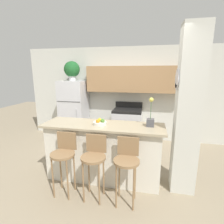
% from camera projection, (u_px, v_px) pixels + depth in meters
% --- Properties ---
extents(ground_plane, '(14.00, 14.00, 0.00)m').
position_uv_depth(ground_plane, '(103.00, 178.00, 3.19)').
color(ground_plane, gray).
extents(wall_back, '(5.60, 0.38, 2.55)m').
position_uv_depth(wall_back, '(127.00, 88.00, 4.79)').
color(wall_back, silver).
rests_on(wall_back, ground_plane).
extents(pillar_right, '(0.38, 0.32, 2.55)m').
position_uv_depth(pillar_right, '(188.00, 113.00, 2.63)').
color(pillar_right, silver).
rests_on(pillar_right, ground_plane).
extents(counter_bar, '(2.07, 0.63, 1.02)m').
position_uv_depth(counter_bar, '(103.00, 152.00, 3.08)').
color(counter_bar, silver).
rests_on(counter_bar, ground_plane).
extents(refrigerator, '(0.70, 0.65, 1.65)m').
position_uv_depth(refrigerator, '(74.00, 110.00, 4.95)').
color(refrigerator, silver).
rests_on(refrigerator, ground_plane).
extents(stove_range, '(0.75, 0.60, 1.07)m').
position_uv_depth(stove_range, '(127.00, 126.00, 4.74)').
color(stove_range, silver).
rests_on(stove_range, ground_plane).
extents(bar_stool_left, '(0.37, 0.37, 0.97)m').
position_uv_depth(bar_stool_left, '(64.00, 155.00, 2.67)').
color(bar_stool_left, olive).
rests_on(bar_stool_left, ground_plane).
extents(bar_stool_mid, '(0.37, 0.37, 0.97)m').
position_uv_depth(bar_stool_mid, '(94.00, 158.00, 2.57)').
color(bar_stool_mid, olive).
rests_on(bar_stool_mid, ground_plane).
extents(bar_stool_right, '(0.37, 0.37, 0.97)m').
position_uv_depth(bar_stool_right, '(127.00, 161.00, 2.47)').
color(bar_stool_right, olive).
rests_on(bar_stool_right, ground_plane).
extents(potted_plant_on_fridge, '(0.42, 0.42, 0.52)m').
position_uv_depth(potted_plant_on_fridge, '(72.00, 70.00, 4.70)').
color(potted_plant_on_fridge, silver).
rests_on(potted_plant_on_fridge, refrigerator).
extents(orchid_vase, '(0.12, 0.12, 0.48)m').
position_uv_depth(orchid_vase, '(150.00, 119.00, 2.84)').
color(orchid_vase, '#4C4C51').
rests_on(orchid_vase, counter_bar).
extents(fruit_bowl, '(0.23, 0.23, 0.11)m').
position_uv_depth(fruit_bowl, '(100.00, 123.00, 2.94)').
color(fruit_bowl, silver).
rests_on(fruit_bowl, counter_bar).
extents(trash_bin, '(0.28, 0.28, 0.38)m').
position_uv_depth(trash_bin, '(91.00, 135.00, 4.77)').
color(trash_bin, black).
rests_on(trash_bin, ground_plane).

